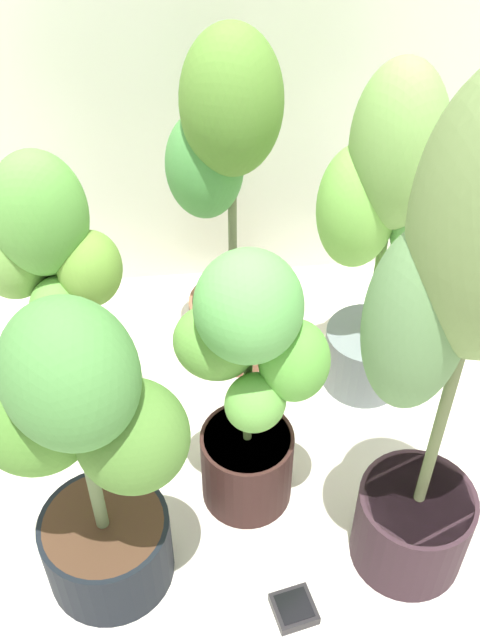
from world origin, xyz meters
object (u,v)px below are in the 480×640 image
Objects in this scene: potted_plant_front_right at (454,333)px; potted_plant_back_right at (385,222)px; potted_plant_back_center at (226,189)px; potted_plant_center at (250,382)px; potted_plant_front_left at (87,451)px; potted_plant_back_left at (53,289)px; hygrometer_box at (294,609)px.

potted_plant_back_right is at bearing 86.80° from potted_plant_front_right.
potted_plant_front_right is (0.30, -0.64, 0.15)m from potted_plant_back_center.
potted_plant_back_right is at bearing 44.00° from potted_plant_center.
potted_plant_back_center reaches higher than potted_plant_front_left.
potted_plant_back_left is 0.85m from potted_plant_front_right.
potted_plant_center is at bearing -89.56° from potted_plant_back_center.
potted_plant_center is 0.78× the size of potted_plant_back_right.
potted_plant_front_right is at bearing -30.89° from potted_plant_center.
potted_plant_back_right is 8.99× the size of hygrometer_box.
hygrometer_box is (0.36, -0.13, -0.38)m from potted_plant_front_left.
potted_plant_center is 7.00× the size of hygrometer_box.
potted_plant_back_right reaches higher than hygrometer_box.
potted_plant_back_center is at bearing 64.49° from potted_plant_front_left.
potted_plant_back_center is 0.69m from potted_plant_front_left.
potted_plant_back_left reaches higher than hygrometer_box.
hygrometer_box is at bearing -78.41° from potted_plant_center.
potted_plant_back_center is 1.21× the size of potted_plant_front_left.
potted_plant_back_left is 0.44m from potted_plant_front_left.
potted_plant_back_center is at bearing -97.53° from hygrometer_box.
potted_plant_front_left is (0.09, -0.43, -0.00)m from potted_plant_back_left.
potted_plant_center is 0.92× the size of potted_plant_back_left.
potted_plant_front_left is at bearing -115.51° from potted_plant_back_center.
potted_plant_back_center reaches higher than potted_plant_center.
potted_plant_center is 0.76× the size of potted_plant_back_center.
potted_plant_back_left is 0.44m from potted_plant_back_center.
potted_plant_back_center is 0.72m from potted_plant_front_right.
potted_plant_back_center is at bearing 90.44° from potted_plant_center.
potted_plant_front_left is at bearing -78.35° from potted_plant_back_left.
potted_plant_back_center is 9.16× the size of hygrometer_box.
potted_plant_front_right is (0.29, -0.18, 0.28)m from potted_plant_center.
potted_plant_back_left reaches higher than potted_plant_center.
potted_plant_front_left is 0.78m from potted_plant_back_right.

